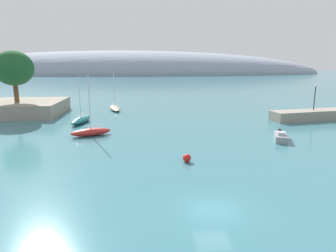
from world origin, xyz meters
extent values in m
plane|color=#38727F|center=(0.00, 0.00, 0.00)|extent=(600.00, 600.00, 0.00)
cube|color=gray|center=(-28.10, 41.50, 1.29)|extent=(14.19, 14.12, 2.58)
cylinder|color=brown|center=(-28.96, 40.34, 4.23)|extent=(0.86, 0.86, 3.30)
ellipsoid|color=#1E5128|center=(-28.96, 40.34, 8.94)|extent=(7.20, 7.20, 6.48)
cube|color=gray|center=(26.97, 32.22, 0.85)|extent=(19.79, 7.11, 1.71)
ellipsoid|color=#8E99AD|center=(-21.42, 222.62, 0.00)|extent=(312.42, 72.72, 35.55)
ellipsoid|color=#1E6B70|center=(-15.45, 31.95, 0.52)|extent=(3.08, 7.22, 1.04)
cylinder|color=silver|center=(-15.45, 31.95, 4.40)|extent=(0.14, 0.14, 6.72)
cube|color=silver|center=(-15.51, 31.64, 1.39)|extent=(0.71, 3.12, 0.10)
ellipsoid|color=#C6B284|center=(-11.11, 45.73, 0.38)|extent=(3.50, 8.21, 0.76)
cylinder|color=silver|center=(-11.11, 45.73, 4.31)|extent=(0.15, 0.15, 7.10)
cube|color=silver|center=(-11.19, 46.08, 1.11)|extent=(0.87, 3.54, 0.10)
ellipsoid|color=red|center=(-12.29, 22.73, 0.52)|extent=(5.79, 3.70, 1.05)
cylinder|color=silver|center=(-12.29, 22.73, 4.71)|extent=(0.14, 0.14, 7.32)
cube|color=silver|center=(-12.06, 22.82, 1.40)|extent=(2.35, 1.04, 0.10)
cube|color=gray|center=(13.08, 18.17, 0.44)|extent=(2.77, 4.30, 0.87)
cube|color=black|center=(13.84, 20.31, 0.65)|extent=(0.49, 0.54, 0.78)
cube|color=#B2B7C1|center=(12.88, 17.61, 1.07)|extent=(1.18, 1.21, 0.40)
sphere|color=red|center=(-0.45, 10.40, 0.43)|extent=(0.87, 0.87, 0.87)
cylinder|color=black|center=(25.10, 31.84, 3.77)|extent=(0.16, 0.16, 4.12)
sphere|color=#EAEACC|center=(25.10, 31.84, 6.01)|extent=(0.36, 0.36, 0.36)
camera|label=1|loc=(-4.71, -19.63, 10.31)|focal=32.75mm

